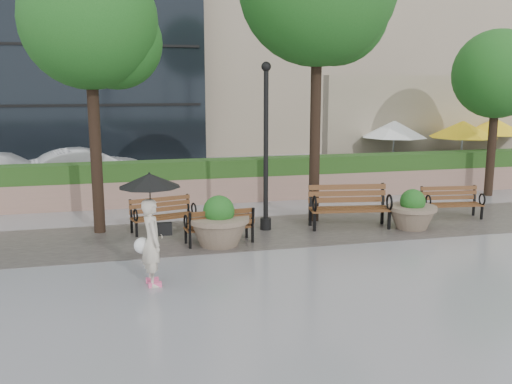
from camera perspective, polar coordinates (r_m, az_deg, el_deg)
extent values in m
plane|color=gray|center=(11.64, 3.32, -7.75)|extent=(100.00, 100.00, 0.00)
cube|color=#383330|center=(14.41, -0.21, -4.04)|extent=(28.00, 3.20, 0.01)
cube|color=#9A7163|center=(18.14, -3.20, 0.33)|extent=(24.00, 0.80, 0.80)
cube|color=#204316|center=(18.03, -3.22, 2.44)|extent=(24.00, 0.75, 0.55)
cube|color=tan|center=(24.25, 18.11, 6.29)|extent=(10.00, 0.60, 4.00)
cube|color=#204316|center=(22.31, 19.75, 1.82)|extent=(8.00, 0.50, 0.90)
cube|color=black|center=(22.09, -5.12, 1.16)|extent=(40.00, 7.00, 0.00)
cube|color=brown|center=(14.55, -9.23, -2.48)|extent=(1.67, 0.84, 0.04)
cube|color=brown|center=(14.72, -9.57, -1.23)|extent=(1.58, 0.48, 0.38)
cube|color=black|center=(14.61, -9.24, -3.17)|extent=(1.69, 0.93, 0.41)
torus|color=black|center=(14.15, -11.95, -2.28)|extent=(0.12, 0.33, 0.33)
torus|color=black|center=(14.61, -6.24, -1.70)|extent=(0.12, 0.33, 0.33)
cube|color=brown|center=(13.40, -3.74, -3.52)|extent=(1.63, 0.64, 0.04)
cube|color=brown|center=(13.10, -3.45, -2.61)|extent=(1.59, 0.27, 0.37)
cube|color=black|center=(13.42, -3.70, -4.31)|extent=(1.64, 0.72, 0.41)
torus|color=black|center=(13.73, -0.91, -2.46)|extent=(0.08, 0.33, 0.33)
torus|color=black|center=(13.33, -7.04, -2.95)|extent=(0.08, 0.33, 0.33)
cube|color=brown|center=(14.91, 9.36, -1.71)|extent=(2.13, 0.91, 0.06)
cube|color=brown|center=(15.14, 9.10, -0.14)|extent=(2.06, 0.43, 0.48)
cube|color=black|center=(15.00, 9.30, -2.58)|extent=(2.14, 1.02, 0.53)
torus|color=black|center=(14.45, 5.87, -1.19)|extent=(0.12, 0.43, 0.42)
torus|color=black|center=(14.96, 13.19, -1.01)|extent=(0.12, 0.43, 0.42)
cube|color=brown|center=(16.65, 19.03, -1.21)|extent=(1.68, 0.68, 0.05)
cube|color=brown|center=(16.82, 18.71, -0.09)|extent=(1.64, 0.30, 0.38)
cube|color=black|center=(16.72, 18.95, -1.83)|extent=(1.70, 0.77, 0.42)
torus|color=black|center=(16.15, 16.85, -0.85)|extent=(0.08, 0.34, 0.34)
torus|color=black|center=(16.83, 21.67, -0.69)|extent=(0.08, 0.34, 0.34)
cylinder|color=#7F6B56|center=(13.16, -3.73, -2.74)|extent=(1.40, 1.40, 0.11)
sphere|color=#164915|center=(13.12, -3.74, -1.92)|extent=(0.72, 0.72, 0.72)
cylinder|color=#7F6B56|center=(15.19, 15.37, -1.54)|extent=(1.24, 1.24, 0.10)
sphere|color=#164915|center=(15.16, 15.40, -0.92)|extent=(0.64, 0.64, 0.64)
cylinder|color=black|center=(14.30, 0.99, 4.09)|extent=(0.12, 0.12, 4.05)
cylinder|color=black|center=(14.64, 0.97, -3.21)|extent=(0.28, 0.28, 0.30)
sphere|color=black|center=(14.21, 1.02, 12.43)|extent=(0.24, 0.24, 0.24)
cylinder|color=black|center=(14.53, -15.80, 5.31)|extent=(0.28, 0.28, 4.82)
sphere|color=#164915|center=(14.55, -16.38, 16.15)|extent=(3.24, 3.24, 3.24)
sphere|color=#164915|center=(14.80, -13.84, 14.30)|extent=(2.27, 2.27, 2.27)
cylinder|color=black|center=(15.30, 5.96, 7.63)|extent=(0.28, 0.28, 5.73)
sphere|color=#164915|center=(15.87, 7.92, 17.47)|extent=(2.84, 2.84, 2.84)
cylinder|color=black|center=(20.39, 22.54, 4.84)|extent=(0.28, 0.28, 3.73)
sphere|color=#164915|center=(20.30, 22.98, 10.81)|extent=(2.85, 2.85, 2.85)
sphere|color=#164915|center=(20.90, 23.75, 9.71)|extent=(1.99, 1.99, 1.99)
cylinder|color=black|center=(22.39, 13.44, 1.15)|extent=(0.40, 0.40, 0.10)
cylinder|color=#99999E|center=(22.24, 13.56, 3.82)|extent=(0.06, 0.06, 2.20)
cone|color=white|center=(22.15, 13.66, 6.13)|extent=(2.50, 2.50, 0.60)
cylinder|color=black|center=(23.03, 19.67, 1.08)|extent=(0.40, 0.40, 0.10)
cylinder|color=#99999E|center=(22.89, 19.84, 3.67)|extent=(0.06, 0.06, 2.20)
cone|color=yellow|center=(22.81, 19.98, 5.91)|extent=(2.50, 2.50, 0.60)
cylinder|color=black|center=(24.97, 22.44, 1.61)|extent=(0.40, 0.40, 0.10)
cylinder|color=#99999E|center=(24.84, 22.62, 4.00)|extent=(0.06, 0.06, 2.20)
cone|color=yellow|center=(24.76, 22.77, 6.06)|extent=(2.50, 2.50, 0.60)
imported|color=silver|center=(21.19, -23.84, 1.75)|extent=(4.90, 2.25, 1.39)
imported|color=silver|center=(21.25, -16.41, 2.29)|extent=(4.51, 2.42, 1.41)
imported|color=beige|center=(10.72, -10.35, -4.67)|extent=(0.52, 0.69, 1.75)
cube|color=#F2598C|center=(11.08, -10.33, -8.66)|extent=(0.14, 0.25, 0.09)
cube|color=#F2598C|center=(10.84, -10.05, -9.10)|extent=(0.14, 0.25, 0.09)
cube|color=black|center=(10.76, -9.28, -3.67)|extent=(0.15, 0.34, 0.24)
sphere|color=white|center=(10.94, -11.32, -5.27)|extent=(0.31, 0.31, 0.31)
cylinder|color=black|center=(10.61, -10.52, -1.19)|extent=(0.02, 0.02, 0.93)
cone|color=black|center=(10.53, -10.60, 1.14)|extent=(1.14, 1.14, 0.24)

